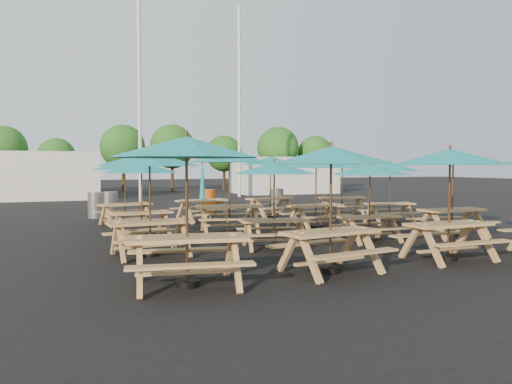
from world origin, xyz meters
name	(u,v)px	position (x,y,z in m)	size (l,w,h in m)	color
ground	(274,230)	(0.00, 0.00, 0.00)	(120.00, 120.00, 0.00)	black
picnic_unit_0	(186,154)	(-4.17, -6.11, 2.16)	(2.82, 2.82, 2.47)	tan
picnic_unit_1	(150,164)	(-4.27, -3.10, 2.02)	(2.51, 2.51, 2.31)	tan
picnic_unit_2	(141,171)	(-4.00, -0.03, 1.83)	(2.36, 2.36, 2.09)	tan
picnic_unit_3	(125,168)	(-4.10, 2.95, 1.89)	(2.62, 2.62, 2.16)	tan
picnic_unit_4	(331,161)	(-1.45, -6.02, 2.06)	(2.71, 2.71, 2.35)	tan
picnic_unit_5	(274,172)	(-1.34, -3.14, 1.83)	(2.45, 2.45, 2.10)	tan
picnic_unit_6	(229,160)	(-1.48, -0.14, 2.14)	(2.83, 2.83, 2.44)	tan
picnic_unit_7	(202,195)	(-1.42, 3.07, 0.96)	(2.16, 1.99, 2.33)	tan
picnic_unit_8	(450,162)	(1.46, -5.84, 2.05)	(2.39, 2.39, 2.34)	tan
picnic_unit_9	(370,173)	(1.36, -3.11, 1.79)	(2.07, 2.07, 2.05)	tan
picnic_unit_10	(316,166)	(1.41, -0.10, 1.96)	(2.59, 2.59, 2.24)	tan
picnic_unit_11	(270,164)	(1.20, 3.11, 2.06)	(2.96, 2.96, 2.35)	tan
picnic_unit_13	(453,163)	(4.00, -3.19, 2.06)	(2.39, 2.39, 2.35)	tan
picnic_unit_14	(390,170)	(4.38, 0.15, 1.85)	(2.35, 2.35, 2.11)	tan
picnic_unit_15	(342,166)	(4.20, 2.96, 1.95)	(2.66, 2.66, 2.23)	tan
waste_bin_0	(96,205)	(-4.87, 5.73, 0.49)	(0.61, 0.61, 0.98)	gray
waste_bin_1	(109,205)	(-4.37, 5.76, 0.49)	(0.61, 0.61, 0.98)	gray
waste_bin_2	(208,201)	(-0.34, 6.20, 0.49)	(0.61, 0.61, 0.98)	#C7500B
waste_bin_3	(277,200)	(2.70, 5.96, 0.49)	(0.61, 0.61, 0.98)	gray
mast_0	(140,92)	(-2.00, 14.00, 6.00)	(0.20, 0.20, 12.00)	silver
mast_1	(239,102)	(4.50, 16.00, 6.00)	(0.20, 0.20, 12.00)	silver
event_tent_0	(26,176)	(-8.00, 18.00, 1.40)	(8.00, 4.00, 2.80)	silver
event_tent_1	(284,175)	(9.00, 19.00, 1.30)	(7.00, 4.00, 2.60)	silver
tree_1	(3,149)	(-9.74, 23.90, 3.15)	(3.11, 3.11, 4.72)	#382314
tree_2	(57,157)	(-6.39, 23.65, 2.62)	(2.59, 2.59, 3.93)	#382314
tree_3	(123,147)	(-1.75, 24.72, 3.41)	(3.36, 3.36, 5.09)	#382314
tree_4	(172,147)	(1.90, 24.26, 3.46)	(3.41, 3.41, 5.17)	#382314
tree_5	(224,154)	(6.22, 24.67, 2.97)	(2.94, 2.94, 4.45)	#382314
tree_6	(278,148)	(10.23, 22.90, 3.43)	(3.38, 3.38, 5.13)	#382314
tree_7	(315,154)	(13.63, 22.92, 2.99)	(2.95, 2.95, 4.48)	#382314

